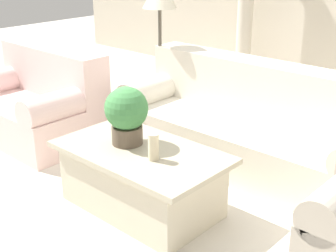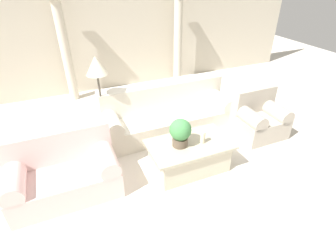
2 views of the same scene
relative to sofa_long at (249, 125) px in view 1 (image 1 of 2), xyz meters
The scene contains 8 objects.
ground_plane 0.86m from the sofa_long, 104.71° to the right, with size 16.00×16.00×0.00m, color silver.
sofa_long is the anchor object (origin of this frame).
loveseat 2.17m from the sofa_long, 154.82° to the right, with size 1.44×0.89×0.89m.
coffee_table 1.25m from the sofa_long, 96.45° to the right, with size 1.27×0.75×0.48m.
potted_plant 1.31m from the sofa_long, 103.74° to the right, with size 0.32×0.32×0.44m.
pillar_candle 1.31m from the sofa_long, 88.07° to the right, with size 0.08×0.08×0.19m.
floor_lamp 1.54m from the sofa_long, behind, with size 0.34×0.34×1.57m.
column_left 2.76m from the sofa_long, 125.09° to the left, with size 0.29×0.29×2.26m.
Camera 1 is at (2.29, -2.64, 1.90)m, focal length 50.00 mm.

